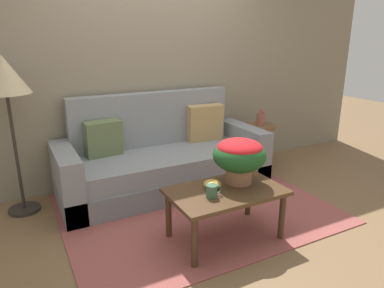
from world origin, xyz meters
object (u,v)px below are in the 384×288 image
at_px(side_table, 260,138).
at_px(coffee_mug, 212,191).
at_px(floor_lamp, 5,82).
at_px(table_vase, 261,119).
at_px(potted_plant, 239,155).
at_px(snack_bowl, 212,184).
at_px(coffee_table, 226,196).
at_px(couch, 163,161).

distance_m(side_table, coffee_mug, 1.98).
relative_size(floor_lamp, table_vase, 7.39).
xyz_separation_m(potted_plant, snack_bowl, (-0.26, -0.01, -0.20)).
relative_size(coffee_table, floor_lamp, 0.63).
bearing_deg(couch, potted_plant, -78.86).
height_order(floor_lamp, coffee_mug, floor_lamp).
xyz_separation_m(coffee_table, table_vase, (1.32, 1.24, 0.26)).
bearing_deg(couch, floor_lamp, 175.28).
distance_m(couch, potted_plant, 1.21).
bearing_deg(coffee_table, potted_plant, 23.41).
distance_m(couch, coffee_table, 1.20).
bearing_deg(coffee_table, table_vase, 43.24).
bearing_deg(potted_plant, couch, 101.14).
distance_m(couch, side_table, 1.37).
bearing_deg(coffee_mug, couch, 84.39).
xyz_separation_m(side_table, floor_lamp, (-2.79, 0.08, 0.87)).
height_order(coffee_table, floor_lamp, floor_lamp).
bearing_deg(coffee_table, floor_lamp, 138.17).
relative_size(side_table, potted_plant, 1.25).
height_order(floor_lamp, table_vase, floor_lamp).
bearing_deg(couch, coffee_mug, -95.61).
xyz_separation_m(coffee_mug, snack_bowl, (0.08, 0.13, -0.01)).
relative_size(side_table, table_vase, 2.77).
xyz_separation_m(potted_plant, table_vase, (1.14, 1.17, -0.05)).
relative_size(potted_plant, table_vase, 2.21).
xyz_separation_m(couch, potted_plant, (0.22, -1.12, 0.37)).
bearing_deg(side_table, table_vase, 82.73).
relative_size(side_table, snack_bowl, 3.78).
relative_size(couch, floor_lamp, 1.51).
bearing_deg(snack_bowl, table_vase, 39.84).
bearing_deg(table_vase, snack_bowl, -140.16).
relative_size(side_table, floor_lamp, 0.38).
bearing_deg(side_table, coffee_mug, -138.85).
height_order(side_table, coffee_mug, side_table).
relative_size(floor_lamp, coffee_mug, 11.03).
xyz_separation_m(side_table, coffee_mug, (-1.49, -1.30, 0.11)).
bearing_deg(floor_lamp, side_table, -1.69).
relative_size(couch, coffee_mug, 16.70).
height_order(floor_lamp, potted_plant, floor_lamp).
distance_m(couch, floor_lamp, 1.71).
bearing_deg(potted_plant, coffee_table, -156.59).
bearing_deg(table_vase, coffee_mug, -138.74).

